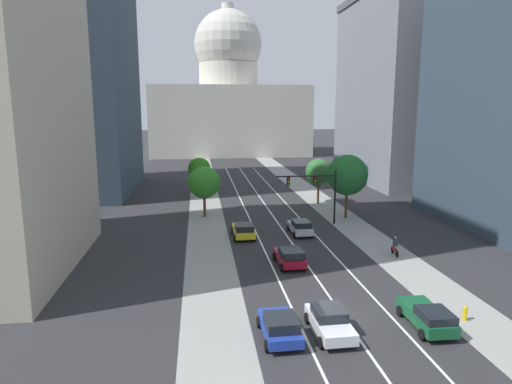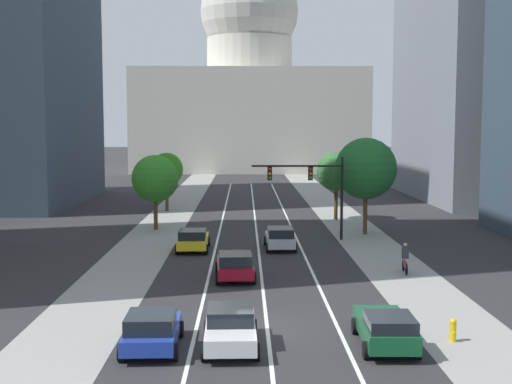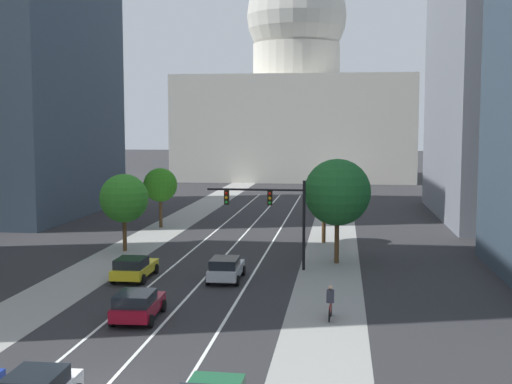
# 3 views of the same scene
# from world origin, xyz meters

# --- Properties ---
(ground_plane) EXTENTS (400.00, 400.00, 0.00)m
(ground_plane) POSITION_xyz_m (0.00, 40.00, 0.00)
(ground_plane) COLOR #2B2B2D
(sidewalk_left) EXTENTS (4.08, 130.00, 0.01)m
(sidewalk_left) POSITION_xyz_m (-7.83, 35.00, 0.01)
(sidewalk_left) COLOR gray
(sidewalk_left) RESTS_ON ground
(sidewalk_right) EXTENTS (4.08, 130.00, 0.01)m
(sidewalk_right) POSITION_xyz_m (7.83, 35.00, 0.01)
(sidewalk_right) COLOR gray
(sidewalk_right) RESTS_ON ground
(lane_stripe_left) EXTENTS (0.16, 90.00, 0.01)m
(lane_stripe_left) POSITION_xyz_m (-2.89, 25.00, 0.01)
(lane_stripe_left) COLOR white
(lane_stripe_left) RESTS_ON ground
(lane_stripe_center) EXTENTS (0.16, 90.00, 0.01)m
(lane_stripe_center) POSITION_xyz_m (0.00, 25.00, 0.01)
(lane_stripe_center) COLOR white
(lane_stripe_center) RESTS_ON ground
(lane_stripe_right) EXTENTS (0.16, 90.00, 0.01)m
(lane_stripe_right) POSITION_xyz_m (2.89, 25.00, 0.01)
(lane_stripe_right) COLOR white
(lane_stripe_right) RESTS_ON ground
(office_tower_far_right) EXTENTS (16.04, 28.09, 31.58)m
(office_tower_far_right) POSITION_xyz_m (26.40, 49.84, 15.82)
(office_tower_far_right) COLOR gray
(office_tower_far_right) RESTS_ON ground
(capitol_building) EXTENTS (41.40, 25.85, 39.75)m
(capitol_building) POSITION_xyz_m (0.00, 101.46, 14.27)
(capitol_building) COLOR beige
(capitol_building) RESTS_ON ground
(car_yellow) EXTENTS (2.15, 4.47, 1.47)m
(car_yellow) POSITION_xyz_m (-4.34, 17.67, 0.75)
(car_yellow) COLOR yellow
(car_yellow) RESTS_ON ground
(car_silver) EXTENTS (2.06, 4.23, 1.51)m
(car_silver) POSITION_xyz_m (1.45, 18.04, 0.79)
(car_silver) COLOR #B2B5BA
(car_silver) RESTS_ON ground
(car_crimson) EXTENTS (2.27, 4.18, 1.51)m
(car_crimson) POSITION_xyz_m (-1.44, 9.10, 0.79)
(car_crimson) COLOR maroon
(car_crimson) RESTS_ON ground
(car_blue) EXTENTS (2.16, 4.05, 1.46)m
(car_blue) POSITION_xyz_m (-4.34, -2.44, 0.76)
(car_blue) COLOR #1E389E
(car_blue) RESTS_ON ground
(car_green) EXTENTS (2.13, 4.39, 1.45)m
(car_green) POSITION_xyz_m (4.34, -2.32, 0.76)
(car_green) COLOR #14512D
(car_green) RESTS_ON ground
(car_white) EXTENTS (2.13, 4.31, 1.49)m
(car_white) POSITION_xyz_m (-1.45, -2.17, 0.76)
(car_white) COLOR silver
(car_white) RESTS_ON ground
(traffic_signal_mast) EXTENTS (6.61, 0.39, 6.02)m
(traffic_signal_mast) POSITION_xyz_m (3.98, 21.73, 4.20)
(traffic_signal_mast) COLOR black
(traffic_signal_mast) RESTS_ON ground
(fire_hydrant) EXTENTS (0.26, 0.35, 0.91)m
(fire_hydrant) POSITION_xyz_m (7.06, -1.65, 0.46)
(fire_hydrant) COLOR yellow
(fire_hydrant) RESTS_ON ground
(cyclist) EXTENTS (0.38, 1.70, 1.72)m
(cyclist) POSITION_xyz_m (8.07, 10.48, 0.85)
(cyclist) COLOR black
(cyclist) RESTS_ON ground
(street_tree_near_left) EXTENTS (3.20, 3.20, 5.66)m
(street_tree_near_left) POSITION_xyz_m (-8.48, 38.96, 4.04)
(street_tree_near_left) COLOR #51381E
(street_tree_near_left) RESTS_ON ground
(street_tree_near_right) EXTENTS (4.66, 4.66, 7.36)m
(street_tree_near_right) POSITION_xyz_m (8.25, 24.29, 5.01)
(street_tree_near_right) COLOR #51381E
(street_tree_near_right) RESTS_ON ground
(street_tree_far_right) EXTENTS (3.48, 3.48, 6.00)m
(street_tree_far_right) POSITION_xyz_m (7.12, 32.53, 4.24)
(street_tree_far_right) COLOR #51381E
(street_tree_far_right) RESTS_ON ground
(street_tree_mid_left) EXTENTS (3.73, 3.73, 5.96)m
(street_tree_mid_left) POSITION_xyz_m (-8.00, 26.89, 4.08)
(street_tree_mid_left) COLOR #51381E
(street_tree_mid_left) RESTS_ON ground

